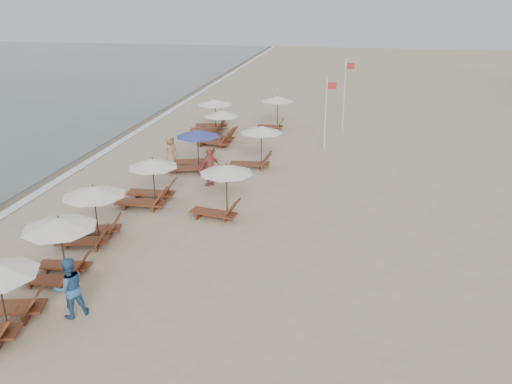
% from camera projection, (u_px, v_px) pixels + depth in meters
% --- Properties ---
extents(ground, '(160.00, 160.00, 0.00)m').
position_uv_depth(ground, '(239.00, 304.00, 15.60)').
color(ground, tan).
rests_on(ground, ground).
extents(wet_sand_band, '(3.20, 140.00, 0.01)m').
position_uv_depth(wet_sand_band, '(45.00, 173.00, 26.94)').
color(wet_sand_band, '#6B5E4C').
rests_on(wet_sand_band, ground).
extents(foam_line, '(0.50, 140.00, 0.02)m').
position_uv_depth(foam_line, '(68.00, 174.00, 26.71)').
color(foam_line, white).
rests_on(foam_line, ground).
extents(lounger_station_1, '(2.48, 2.35, 2.19)m').
position_uv_depth(lounger_station_1, '(57.00, 245.00, 16.52)').
color(lounger_station_1, brown).
rests_on(lounger_station_1, ground).
extents(lounger_station_2, '(2.60, 2.30, 2.20)m').
position_uv_depth(lounger_station_2, '(91.00, 213.00, 19.15)').
color(lounger_station_2, brown).
rests_on(lounger_station_2, ground).
extents(lounger_station_3, '(2.69, 2.20, 2.08)m').
position_uv_depth(lounger_station_3, '(148.00, 183.00, 22.68)').
color(lounger_station_3, brown).
rests_on(lounger_station_3, ground).
extents(lounger_station_4, '(2.76, 2.58, 2.17)m').
position_uv_depth(lounger_station_4, '(193.00, 151.00, 27.10)').
color(lounger_station_4, brown).
rests_on(lounger_station_4, ground).
extents(lounger_station_5, '(2.72, 2.51, 2.11)m').
position_uv_depth(lounger_station_5, '(217.00, 129.00, 31.78)').
color(lounger_station_5, brown).
rests_on(lounger_station_5, ground).
extents(lounger_station_6, '(2.85, 2.40, 2.17)m').
position_uv_depth(lounger_station_6, '(211.00, 116.00, 34.69)').
color(lounger_station_6, brown).
rests_on(lounger_station_6, ground).
extents(inland_station_0, '(2.70, 2.24, 2.22)m').
position_uv_depth(inland_station_0, '(221.00, 186.00, 21.19)').
color(inland_station_0, brown).
rests_on(inland_station_0, ground).
extents(inland_station_1, '(2.80, 2.24, 2.22)m').
position_uv_depth(inland_station_1, '(256.00, 144.00, 27.34)').
color(inland_station_1, brown).
rests_on(inland_station_1, ground).
extents(inland_station_2, '(2.50, 2.24, 2.22)m').
position_uv_depth(inland_station_2, '(275.00, 107.00, 35.24)').
color(inland_station_2, brown).
rests_on(inland_station_2, ground).
extents(beachgoer_mid_a, '(1.13, 1.13, 1.84)m').
position_uv_depth(beachgoer_mid_a, '(70.00, 288.00, 14.72)').
color(beachgoer_mid_a, '#326296').
rests_on(beachgoer_mid_a, ground).
extents(beachgoer_far_a, '(1.04, 1.12, 1.85)m').
position_uv_depth(beachgoer_far_a, '(210.00, 167.00, 24.88)').
color(beachgoer_far_a, '#BA4B4A').
rests_on(beachgoer_far_a, ground).
extents(beachgoer_far_b, '(0.86, 0.94, 1.62)m').
position_uv_depth(beachgoer_far_b, '(171.00, 151.00, 27.91)').
color(beachgoer_far_b, '#A48259').
rests_on(beachgoer_far_b, ground).
extents(flag_pole_near, '(0.60, 0.08, 4.13)m').
position_uv_depth(flag_pole_near, '(326.00, 110.00, 30.45)').
color(flag_pole_near, silver).
rests_on(flag_pole_near, ground).
extents(flag_pole_far, '(0.60, 0.08, 4.66)m').
position_uv_depth(flag_pole_far, '(345.00, 92.00, 34.65)').
color(flag_pole_far, silver).
rests_on(flag_pole_far, ground).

